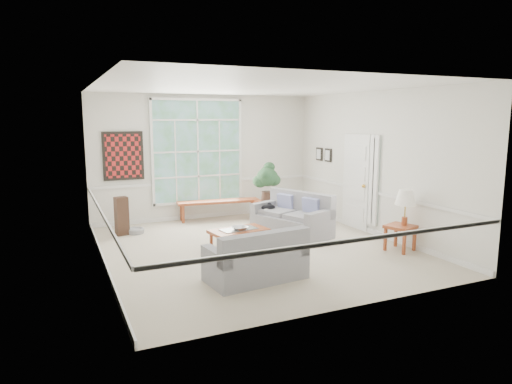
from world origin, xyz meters
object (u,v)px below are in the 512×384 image
Objects in this scene: loveseat_front at (256,254)px; end_table at (268,210)px; side_table at (400,238)px; coffee_table at (239,240)px; loveseat_right at (292,214)px.

end_table is (1.94, 3.62, -0.16)m from loveseat_front.
end_table is 3.51m from side_table.
end_table is 0.98× the size of side_table.
loveseat_front is 1.61m from coffee_table.
loveseat_right reaches higher than coffee_table.
loveseat_front reaches higher than end_table.
side_table reaches higher than end_table.
side_table reaches higher than coffee_table.
loveseat_right is 3.41× the size of side_table.
loveseat_right is 1.55× the size of coffee_table.
coffee_table is at bearing -179.62° from loveseat_right.
loveseat_right is 2.78m from loveseat_front.
loveseat_right is at bearing -95.94° from end_table.
side_table is at bearing -33.39° from coffee_table.
loveseat_front reaches higher than coffee_table.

